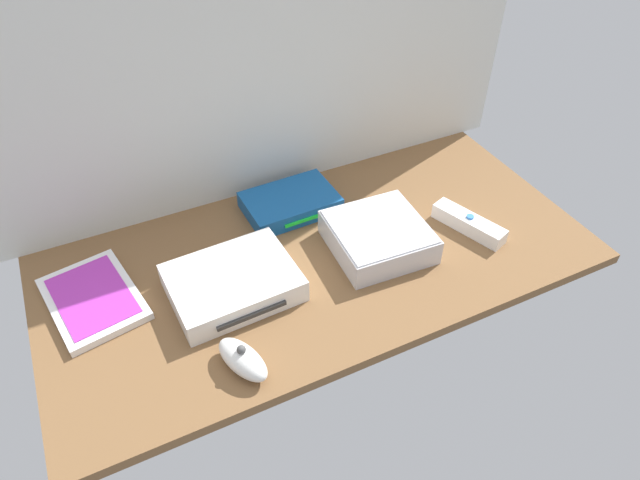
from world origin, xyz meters
TOP-DOWN VIEW (x-y plane):
  - ground_plane at (0.00, 0.00)cm, footprint 100.00×48.00cm
  - back_wall at (0.00, 24.60)cm, footprint 110.00×1.20cm
  - game_console at (-17.20, -1.51)cm, footprint 21.67×17.20cm
  - mini_computer at (10.75, -2.41)cm, footprint 17.91×17.91cm
  - game_case at (-39.30, 6.70)cm, footprint 16.68×21.06cm
  - network_router at (0.64, 14.91)cm, footprint 18.32×12.74cm
  - remote_wand at (28.98, -5.76)cm, footprint 8.31×15.16cm
  - remote_nunchuk at (-21.14, -16.99)cm, footprint 7.58×10.90cm

SIDE VIEW (x-z plane):
  - ground_plane at x=0.00cm, z-range -2.00..0.00cm
  - game_case at x=-39.30cm, z-range -0.02..1.54cm
  - remote_wand at x=28.98cm, z-range -0.19..3.21cm
  - network_router at x=0.64cm, z-range 0.00..3.40cm
  - remote_nunchuk at x=-21.14cm, z-range -0.51..4.59cm
  - game_console at x=-17.20cm, z-range 0.00..4.40cm
  - mini_computer at x=10.75cm, z-range -0.01..5.29cm
  - back_wall at x=0.00cm, z-range 0.00..64.00cm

